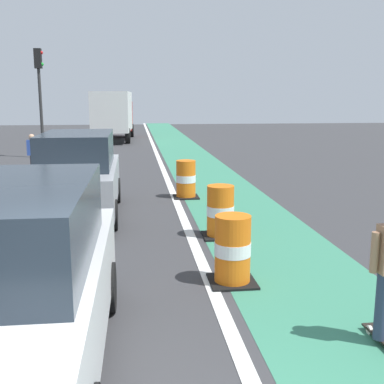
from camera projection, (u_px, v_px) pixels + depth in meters
bike_lane_strip at (221, 191)px, 14.94m from camera, size 2.50×80.00×0.01m
lane_divider_stripe at (173, 192)px, 14.76m from camera, size 0.20×80.00×0.01m
parked_suv_nearest at (12, 281)px, 4.89m from camera, size 1.95×4.61×2.04m
parked_suv_second at (78, 174)px, 11.68m from camera, size 1.94×4.61×2.04m
traffic_barrel_front at (233, 250)px, 7.47m from camera, size 0.73×0.73×1.09m
traffic_barrel_mid at (220, 212)px, 9.97m from camera, size 0.73×0.73×1.09m
traffic_barrel_back at (186, 180)px, 13.89m from camera, size 0.73×0.73×1.09m
delivery_truck_down_block at (114, 113)px, 32.15m from camera, size 2.62×7.69×3.23m
traffic_light_corner at (40, 84)px, 22.48m from camera, size 0.41×0.32×5.10m
pedestrian_crossing at (33, 155)px, 16.99m from camera, size 0.34×0.20×1.61m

